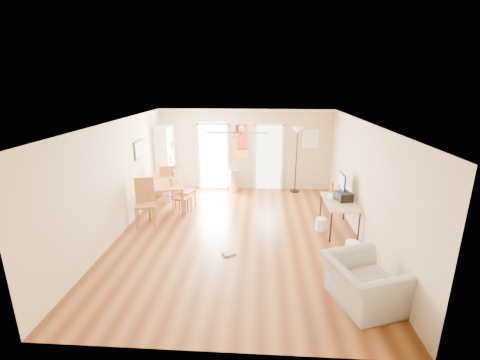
# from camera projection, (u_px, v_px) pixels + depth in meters

# --- Properties ---
(floor) EXTENTS (7.00, 7.00, 0.00)m
(floor) POSITION_uv_depth(u_px,v_px,m) (238.00, 234.00, 7.71)
(floor) COLOR brown
(floor) RESTS_ON ground
(ceiling) EXTENTS (5.50, 7.00, 0.00)m
(ceiling) POSITION_uv_depth(u_px,v_px,m) (238.00, 122.00, 6.96)
(ceiling) COLOR silver
(ceiling) RESTS_ON floor
(wall_back) EXTENTS (5.50, 0.04, 2.60)m
(wall_back) POSITION_uv_depth(u_px,v_px,m) (246.00, 150.00, 10.68)
(wall_back) COLOR beige
(wall_back) RESTS_ON floor
(wall_front) EXTENTS (5.50, 0.04, 2.60)m
(wall_front) POSITION_uv_depth(u_px,v_px,m) (219.00, 266.00, 3.99)
(wall_front) COLOR beige
(wall_front) RESTS_ON floor
(wall_left) EXTENTS (0.04, 7.00, 2.60)m
(wall_left) POSITION_uv_depth(u_px,v_px,m) (118.00, 179.00, 7.50)
(wall_left) COLOR beige
(wall_left) RESTS_ON floor
(wall_right) EXTENTS (0.04, 7.00, 2.60)m
(wall_right) POSITION_uv_depth(u_px,v_px,m) (364.00, 184.00, 7.17)
(wall_right) COLOR beige
(wall_right) RESTS_ON floor
(crown_molding) EXTENTS (5.50, 7.00, 0.08)m
(crown_molding) POSITION_uv_depth(u_px,v_px,m) (238.00, 124.00, 6.97)
(crown_molding) COLOR white
(crown_molding) RESTS_ON wall_back
(kitchen_doorway) EXTENTS (0.90, 0.10, 2.10)m
(kitchen_doorway) POSITION_uv_depth(u_px,v_px,m) (214.00, 157.00, 10.80)
(kitchen_doorway) COLOR white
(kitchen_doorway) RESTS_ON wall_back
(bathroom_doorway) EXTENTS (0.80, 0.10, 2.10)m
(bathroom_doorway) POSITION_uv_depth(u_px,v_px,m) (269.00, 158.00, 10.69)
(bathroom_doorway) COLOR white
(bathroom_doorway) RESTS_ON wall_back
(wall_decal) EXTENTS (0.46, 0.03, 1.10)m
(wall_decal) POSITION_uv_depth(u_px,v_px,m) (242.00, 142.00, 10.60)
(wall_decal) COLOR red
(wall_decal) RESTS_ON wall_back
(ac_grille) EXTENTS (0.50, 0.04, 0.60)m
(ac_grille) POSITION_uv_depth(u_px,v_px,m) (311.00, 138.00, 10.41)
(ac_grille) COLOR white
(ac_grille) RESTS_ON wall_back
(framed_poster) EXTENTS (0.04, 0.66, 0.48)m
(framed_poster) POSITION_uv_depth(u_px,v_px,m) (139.00, 150.00, 8.72)
(framed_poster) COLOR black
(framed_poster) RESTS_ON wall_left
(ceiling_fan) EXTENTS (1.24, 1.24, 0.20)m
(ceiling_fan) POSITION_uv_depth(u_px,v_px,m) (237.00, 133.00, 6.72)
(ceiling_fan) COLOR #593819
(ceiling_fan) RESTS_ON ceiling
(bookshelf) EXTENTS (0.50, 0.97, 2.09)m
(bookshelf) POSITION_uv_depth(u_px,v_px,m) (166.00, 159.00, 10.49)
(bookshelf) COLOR white
(bookshelf) RESTS_ON floor
(dining_table) EXTENTS (1.41, 1.81, 0.79)m
(dining_table) POSITION_uv_depth(u_px,v_px,m) (165.00, 195.00, 9.16)
(dining_table) COLOR #935C2F
(dining_table) RESTS_ON floor
(dining_chair_right_a) EXTENTS (0.58, 0.58, 1.11)m
(dining_chair_right_a) POSITION_uv_depth(u_px,v_px,m) (185.00, 189.00, 9.17)
(dining_chair_right_a) COLOR #955F30
(dining_chair_right_a) RESTS_ON floor
(dining_chair_right_b) EXTENTS (0.50, 0.50, 1.00)m
(dining_chair_right_b) POSITION_uv_depth(u_px,v_px,m) (182.00, 196.00, 8.82)
(dining_chair_right_b) COLOR #9A5831
(dining_chair_right_b) RESTS_ON floor
(dining_chair_near) EXTENTS (0.57, 0.57, 1.14)m
(dining_chair_near) POSITION_uv_depth(u_px,v_px,m) (145.00, 203.00, 8.11)
(dining_chair_near) COLOR #A27434
(dining_chair_near) RESTS_ON floor
(dining_chair_far) EXTENTS (0.54, 0.54, 1.07)m
(dining_chair_far) POSITION_uv_depth(u_px,v_px,m) (168.00, 182.00, 9.87)
(dining_chair_far) COLOR olive
(dining_chair_far) RESTS_ON floor
(trash_can) EXTENTS (0.36, 0.36, 0.72)m
(trash_can) POSITION_uv_depth(u_px,v_px,m) (234.00, 180.00, 10.66)
(trash_can) COLOR silver
(trash_can) RESTS_ON floor
(torchiere_lamp) EXTENTS (0.46, 0.46, 2.09)m
(torchiere_lamp) POSITION_uv_depth(u_px,v_px,m) (296.00, 160.00, 10.41)
(torchiere_lamp) COLOR black
(torchiere_lamp) RESTS_ON floor
(computer_desk) EXTENTS (0.68, 1.37, 0.73)m
(computer_desk) POSITION_uv_depth(u_px,v_px,m) (338.00, 216.00, 7.85)
(computer_desk) COLOR tan
(computer_desk) RESTS_ON floor
(imac) EXTENTS (0.11, 0.61, 0.57)m
(imac) POSITION_uv_depth(u_px,v_px,m) (342.00, 185.00, 8.02)
(imac) COLOR black
(imac) RESTS_ON computer_desk
(keyboard) EXTENTS (0.27, 0.46, 0.02)m
(keyboard) POSITION_uv_depth(u_px,v_px,m) (330.00, 196.00, 8.05)
(keyboard) COLOR white
(keyboard) RESTS_ON computer_desk
(printer) EXTENTS (0.42, 0.46, 0.20)m
(printer) POSITION_uv_depth(u_px,v_px,m) (343.00, 196.00, 7.78)
(printer) COLOR black
(printer) RESTS_ON computer_desk
(orange_bottle) EXTENTS (0.10, 0.10, 0.26)m
(orange_bottle) POSITION_uv_depth(u_px,v_px,m) (332.00, 187.00, 8.33)
(orange_bottle) COLOR #CF4F12
(orange_bottle) RESTS_ON computer_desk
(wastebasket_a) EXTENTS (0.26, 0.26, 0.30)m
(wastebasket_a) POSITION_uv_depth(u_px,v_px,m) (321.00, 224.00, 7.90)
(wastebasket_a) COLOR white
(wastebasket_a) RESTS_ON floor
(wastebasket_b) EXTENTS (0.30, 0.30, 0.33)m
(wastebasket_b) POSITION_uv_depth(u_px,v_px,m) (352.00, 249.00, 6.69)
(wastebasket_b) COLOR white
(wastebasket_b) RESTS_ON floor
(floor_cloth) EXTENTS (0.31, 0.30, 0.04)m
(floor_cloth) POSITION_uv_depth(u_px,v_px,m) (229.00, 253.00, 6.83)
(floor_cloth) COLOR #A2A29D
(floor_cloth) RESTS_ON floor
(armchair) EXTENTS (1.32, 1.41, 0.75)m
(armchair) POSITION_uv_depth(u_px,v_px,m) (364.00, 283.00, 5.22)
(armchair) COLOR #A1A09B
(armchair) RESTS_ON floor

